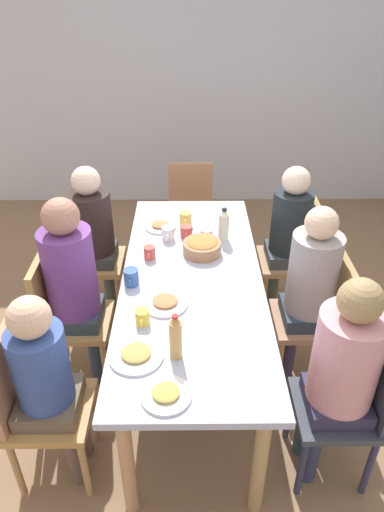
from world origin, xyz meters
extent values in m
plane|color=#866448|center=(0.00, 0.00, 0.00)|extent=(6.41, 6.41, 0.00)
cube|color=silver|center=(-2.73, 0.00, 1.30)|extent=(0.12, 4.85, 2.60)
cube|color=#B4B9D6|center=(0.00, 0.00, 0.76)|extent=(2.05, 0.82, 0.04)
cylinder|color=tan|center=(-0.92, -0.31, 0.37)|extent=(0.07, 0.07, 0.74)
cylinder|color=tan|center=(0.92, -0.31, 0.37)|extent=(0.07, 0.07, 0.74)
cylinder|color=tan|center=(-0.92, 0.31, 0.37)|extent=(0.07, 0.07, 0.74)
cylinder|color=tan|center=(0.92, 0.31, 0.37)|extent=(0.07, 0.07, 0.74)
cube|color=tan|center=(-1.32, 0.00, 0.44)|extent=(0.40, 0.40, 0.04)
cylinder|color=#B67553|center=(-1.49, 0.17, 0.21)|extent=(0.04, 0.04, 0.43)
cylinder|color=#AA7755|center=(-1.49, -0.17, 0.21)|extent=(0.04, 0.04, 0.43)
cylinder|color=tan|center=(-1.15, 0.17, 0.21)|extent=(0.04, 0.04, 0.43)
cylinder|color=#B27953|center=(-1.15, -0.17, 0.21)|extent=(0.04, 0.04, 0.43)
cube|color=#B57B58|center=(-1.50, 0.00, 0.68)|extent=(0.04, 0.38, 0.45)
cube|color=#A97859|center=(0.00, 0.71, 0.44)|extent=(0.40, 0.40, 0.04)
cylinder|color=#A5784D|center=(0.17, 0.88, 0.21)|extent=(0.04, 0.04, 0.43)
cylinder|color=tan|center=(-0.17, 0.88, 0.21)|extent=(0.04, 0.04, 0.43)
cylinder|color=#B7864B|center=(0.17, 0.54, 0.21)|extent=(0.04, 0.04, 0.43)
cylinder|color=#B2884D|center=(-0.17, 0.54, 0.21)|extent=(0.04, 0.04, 0.43)
cube|color=#A4804E|center=(0.00, 0.89, 0.68)|extent=(0.38, 0.04, 0.45)
cylinder|color=#332B46|center=(0.08, 0.61, 0.23)|extent=(0.09, 0.09, 0.45)
cylinder|color=#253244|center=(-0.08, 0.61, 0.23)|extent=(0.09, 0.09, 0.45)
cube|color=#293643|center=(0.00, 0.71, 0.50)|extent=(0.30, 0.30, 0.10)
cylinder|color=#9D9697|center=(0.00, 0.71, 0.80)|extent=(0.29, 0.29, 0.50)
sphere|color=beige|center=(0.00, 0.71, 1.14)|extent=(0.19, 0.19, 0.19)
cube|color=tan|center=(-0.68, -0.71, 0.44)|extent=(0.40, 0.40, 0.04)
cylinder|color=#B07A57|center=(-0.85, -0.88, 0.21)|extent=(0.04, 0.04, 0.43)
cylinder|color=#B5774B|center=(-0.51, -0.88, 0.21)|extent=(0.04, 0.04, 0.43)
cylinder|color=#B37F52|center=(-0.85, -0.54, 0.21)|extent=(0.04, 0.04, 0.43)
cylinder|color=#A6794F|center=(-0.51, -0.54, 0.21)|extent=(0.04, 0.04, 0.43)
cube|color=#A6894B|center=(-0.68, -0.89, 0.68)|extent=(0.38, 0.04, 0.45)
cylinder|color=#38493C|center=(-0.76, -0.61, 0.23)|extent=(0.09, 0.09, 0.45)
cylinder|color=#394540|center=(-0.60, -0.61, 0.23)|extent=(0.09, 0.09, 0.45)
cube|color=#353A3A|center=(-0.68, -0.71, 0.50)|extent=(0.30, 0.30, 0.10)
cylinder|color=#2D211F|center=(-0.68, -0.71, 0.78)|extent=(0.30, 0.30, 0.46)
sphere|color=beige|center=(-0.68, -0.71, 1.10)|extent=(0.20, 0.20, 0.20)
cube|color=#AE824A|center=(0.00, -0.71, 0.44)|extent=(0.40, 0.40, 0.04)
cylinder|color=#AA844B|center=(-0.17, -0.88, 0.21)|extent=(0.04, 0.04, 0.43)
cylinder|color=#A67C4F|center=(0.17, -0.88, 0.21)|extent=(0.04, 0.04, 0.43)
cylinder|color=#A57F4A|center=(-0.17, -0.54, 0.21)|extent=(0.04, 0.04, 0.43)
cylinder|color=#A88148|center=(0.17, -0.54, 0.21)|extent=(0.04, 0.04, 0.43)
cube|color=tan|center=(0.00, -0.89, 0.68)|extent=(0.38, 0.04, 0.45)
cylinder|color=#243A42|center=(-0.08, -0.61, 0.23)|extent=(0.09, 0.09, 0.45)
cylinder|color=#283449|center=(0.08, -0.61, 0.23)|extent=(0.09, 0.09, 0.45)
cube|color=#2C3B45|center=(0.00, -0.71, 0.50)|extent=(0.30, 0.30, 0.10)
cylinder|color=#6F3B8D|center=(0.00, -0.71, 0.82)|extent=(0.30, 0.30, 0.54)
sphere|color=#AB7861|center=(0.00, -0.71, 1.19)|extent=(0.21, 0.21, 0.21)
cube|color=#353C47|center=(0.68, 0.71, 0.44)|extent=(0.40, 0.40, 0.04)
cylinder|color=#303051|center=(0.85, 0.88, 0.21)|extent=(0.04, 0.04, 0.43)
cylinder|color=#364247|center=(0.51, 0.88, 0.21)|extent=(0.04, 0.04, 0.43)
cylinder|color=#2C324A|center=(0.85, 0.54, 0.21)|extent=(0.04, 0.04, 0.43)
cylinder|color=#353B4C|center=(0.51, 0.54, 0.21)|extent=(0.04, 0.04, 0.43)
cube|color=#323648|center=(0.68, 0.89, 0.68)|extent=(0.38, 0.04, 0.45)
cylinder|color=#2F3454|center=(0.76, 0.61, 0.23)|extent=(0.09, 0.09, 0.45)
cylinder|color=#263C46|center=(0.60, 0.61, 0.23)|extent=(0.09, 0.09, 0.45)
cube|color=#2D2847|center=(0.68, 0.71, 0.50)|extent=(0.30, 0.30, 0.10)
cylinder|color=pink|center=(0.68, 0.71, 0.80)|extent=(0.32, 0.32, 0.49)
sphere|color=#9C7E54|center=(0.68, 0.71, 1.13)|extent=(0.20, 0.20, 0.20)
cube|color=tan|center=(-0.68, 0.71, 0.44)|extent=(0.40, 0.40, 0.04)
cylinder|color=#AE814A|center=(-0.51, 0.88, 0.21)|extent=(0.04, 0.04, 0.43)
cylinder|color=#A87C50|center=(-0.85, 0.88, 0.21)|extent=(0.04, 0.04, 0.43)
cylinder|color=tan|center=(-0.51, 0.54, 0.21)|extent=(0.04, 0.04, 0.43)
cylinder|color=#AD7656|center=(-0.85, 0.54, 0.21)|extent=(0.04, 0.04, 0.43)
cube|color=#A88450|center=(-0.68, 0.89, 0.68)|extent=(0.38, 0.04, 0.45)
cylinder|color=#3D483C|center=(-0.60, 0.61, 0.23)|extent=(0.09, 0.09, 0.45)
cylinder|color=#413B39|center=(-0.76, 0.61, 0.23)|extent=(0.09, 0.09, 0.45)
cube|color=#384042|center=(-0.68, 0.71, 0.50)|extent=(0.30, 0.30, 0.10)
cylinder|color=#1F272E|center=(-0.68, 0.71, 0.78)|extent=(0.28, 0.28, 0.46)
sphere|color=#FADAC1|center=(-0.68, 0.71, 1.09)|extent=(0.20, 0.20, 0.20)
cube|color=#B28248|center=(0.68, -0.71, 0.44)|extent=(0.40, 0.40, 0.04)
cylinder|color=#A6804C|center=(0.51, -0.88, 0.21)|extent=(0.04, 0.04, 0.43)
cylinder|color=#AD804F|center=(0.85, -0.88, 0.21)|extent=(0.04, 0.04, 0.43)
cylinder|color=#A98056|center=(0.51, -0.54, 0.21)|extent=(0.04, 0.04, 0.43)
cylinder|color=tan|center=(0.85, -0.54, 0.21)|extent=(0.04, 0.04, 0.43)
cube|color=#B67955|center=(0.68, -0.89, 0.68)|extent=(0.38, 0.04, 0.45)
cylinder|color=brown|center=(0.60, -0.61, 0.23)|extent=(0.09, 0.09, 0.45)
cylinder|color=brown|center=(0.76, -0.61, 0.23)|extent=(0.09, 0.09, 0.45)
cube|color=brown|center=(0.68, -0.71, 0.50)|extent=(0.30, 0.30, 0.10)
cylinder|color=#354F9A|center=(0.68, -0.71, 0.76)|extent=(0.27, 0.27, 0.41)
sphere|color=beige|center=(0.68, -0.71, 1.05)|extent=(0.20, 0.20, 0.20)
cylinder|color=white|center=(0.25, -0.15, 0.79)|extent=(0.25, 0.25, 0.01)
ellipsoid|color=#D57B4F|center=(0.25, -0.15, 0.80)|extent=(0.14, 0.14, 0.02)
cylinder|color=white|center=(0.65, -0.27, 0.79)|extent=(0.26, 0.26, 0.01)
ellipsoid|color=tan|center=(0.65, -0.27, 0.80)|extent=(0.14, 0.14, 0.02)
cylinder|color=white|center=(0.88, -0.12, 0.79)|extent=(0.22, 0.22, 0.01)
ellipsoid|color=tan|center=(0.88, -0.12, 0.80)|extent=(0.12, 0.12, 0.02)
cylinder|color=white|center=(-0.60, -0.22, 0.79)|extent=(0.21, 0.21, 0.01)
ellipsoid|color=tan|center=(-0.60, -0.22, 0.80)|extent=(0.12, 0.12, 0.02)
cylinder|color=#996B45|center=(-0.27, 0.07, 0.82)|extent=(0.24, 0.24, 0.08)
ellipsoid|color=#B77C3E|center=(-0.27, 0.07, 0.86)|extent=(0.19, 0.19, 0.04)
cylinder|color=#CE4D44|center=(-0.22, -0.26, 0.82)|extent=(0.07, 0.07, 0.08)
torus|color=#CF5647|center=(-0.17, -0.26, 0.82)|extent=(0.05, 0.01, 0.05)
cylinder|color=yellow|center=(0.41, -0.26, 0.82)|extent=(0.07, 0.07, 0.08)
torus|color=#EAC64C|center=(0.45, -0.26, 0.82)|extent=(0.05, 0.01, 0.05)
cylinder|color=white|center=(-0.45, -0.16, 0.82)|extent=(0.08, 0.08, 0.09)
torus|color=white|center=(-0.40, -0.16, 0.82)|extent=(0.05, 0.01, 0.05)
cylinder|color=#E8C155|center=(-0.65, -0.04, 0.83)|extent=(0.09, 0.09, 0.10)
torus|color=#EECE53|center=(-0.59, -0.04, 0.83)|extent=(0.05, 0.01, 0.05)
cylinder|color=white|center=(-0.45, 0.10, 0.81)|extent=(0.08, 0.08, 0.07)
torus|color=white|center=(-0.40, 0.10, 0.81)|extent=(0.05, 0.01, 0.05)
cylinder|color=#3B5CA1|center=(0.06, -0.35, 0.83)|extent=(0.08, 0.08, 0.10)
torus|color=#2C5C9F|center=(0.12, -0.35, 0.83)|extent=(0.05, 0.01, 0.05)
cylinder|color=#C84D44|center=(-0.48, -0.03, 0.82)|extent=(0.08, 0.08, 0.08)
torus|color=#C24447|center=(-0.42, -0.03, 0.82)|extent=(0.05, 0.01, 0.05)
cylinder|color=tan|center=(0.64, -0.08, 0.88)|extent=(0.06, 0.06, 0.21)
cone|color=tan|center=(0.64, -0.08, 1.00)|extent=(0.05, 0.05, 0.03)
cylinder|color=red|center=(0.64, -0.08, 1.02)|extent=(0.03, 0.03, 0.01)
cylinder|color=silver|center=(-0.44, 0.21, 0.87)|extent=(0.07, 0.07, 0.19)
cone|color=silver|center=(-0.44, 0.21, 0.98)|extent=(0.06, 0.06, 0.03)
cylinder|color=black|center=(-0.44, 0.21, 1.00)|extent=(0.03, 0.03, 0.01)
camera|label=1|loc=(2.24, -0.02, 2.36)|focal=32.72mm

